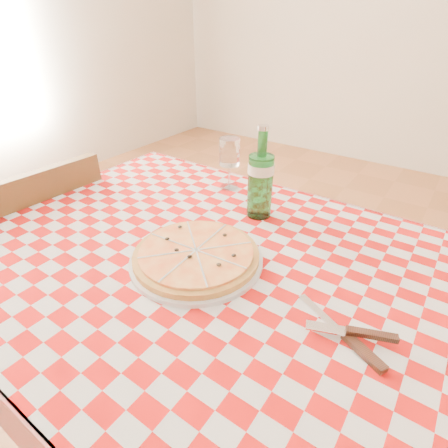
{
  "coord_description": "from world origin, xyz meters",
  "views": [
    {
      "loc": [
        0.38,
        -0.52,
        1.24
      ],
      "look_at": [
        -0.02,
        0.06,
        0.82
      ],
      "focal_mm": 28.0,
      "sensor_mm": 36.0,
      "label": 1
    }
  ],
  "objects_px": {
    "water_bottle": "(261,173)",
    "wine_glass": "(229,164)",
    "dining_table": "(217,293)",
    "pizza_plate": "(196,254)",
    "chair_far": "(52,258)"
  },
  "relations": [
    {
      "from": "dining_table",
      "to": "water_bottle",
      "type": "relative_size",
      "value": 4.78
    },
    {
      "from": "dining_table",
      "to": "wine_glass",
      "type": "relative_size",
      "value": 7.37
    },
    {
      "from": "wine_glass",
      "to": "pizza_plate",
      "type": "bearing_deg",
      "value": -66.29
    },
    {
      "from": "dining_table",
      "to": "chair_far",
      "type": "bearing_deg",
      "value": -176.73
    },
    {
      "from": "pizza_plate",
      "to": "wine_glass",
      "type": "relative_size",
      "value": 1.85
    },
    {
      "from": "pizza_plate",
      "to": "wine_glass",
      "type": "bearing_deg",
      "value": 113.71
    },
    {
      "from": "chair_far",
      "to": "water_bottle",
      "type": "xyz_separation_m",
      "value": [
        0.68,
        0.28,
        0.4
      ]
    },
    {
      "from": "chair_far",
      "to": "water_bottle",
      "type": "bearing_deg",
      "value": -155.51
    },
    {
      "from": "dining_table",
      "to": "pizza_plate",
      "type": "distance_m",
      "value": 0.13
    },
    {
      "from": "water_bottle",
      "to": "wine_glass",
      "type": "distance_m",
      "value": 0.2
    },
    {
      "from": "water_bottle",
      "to": "wine_glass",
      "type": "relative_size",
      "value": 1.54
    },
    {
      "from": "pizza_plate",
      "to": "water_bottle",
      "type": "xyz_separation_m",
      "value": [
        0.01,
        0.27,
        0.11
      ]
    },
    {
      "from": "chair_far",
      "to": "pizza_plate",
      "type": "bearing_deg",
      "value": -176.93
    },
    {
      "from": "dining_table",
      "to": "pizza_plate",
      "type": "height_order",
      "value": "pizza_plate"
    },
    {
      "from": "wine_glass",
      "to": "chair_far",
      "type": "bearing_deg",
      "value": -143.29
    }
  ]
}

